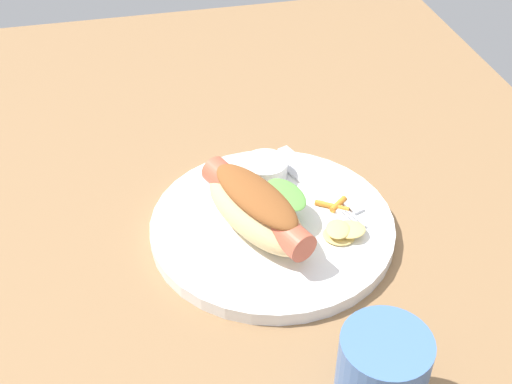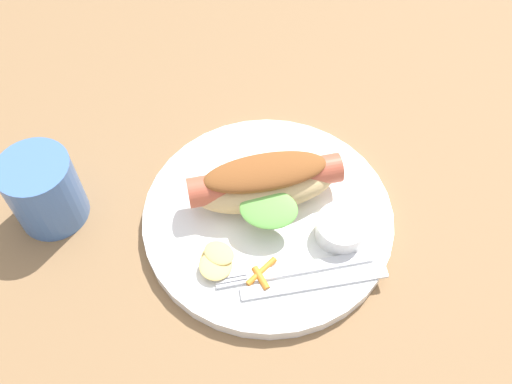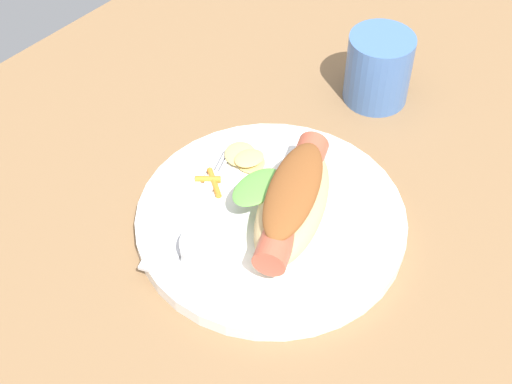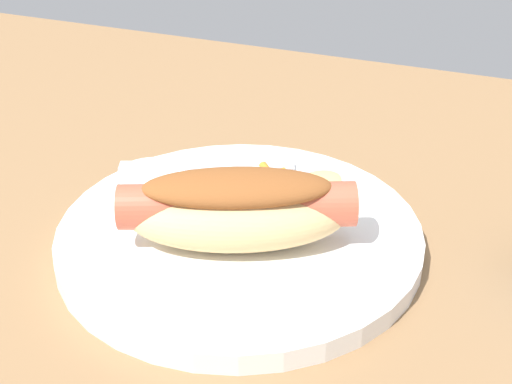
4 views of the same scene
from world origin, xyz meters
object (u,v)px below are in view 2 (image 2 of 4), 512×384
fork (298,269)px  knife (314,282)px  sauce_ramekin (341,229)px  carrot_garnish (261,275)px  plate (268,217)px  chips_pile (217,259)px  drinking_cup (44,191)px  hot_dog (265,185)px

fork → knife: bearing=125.0°
sauce_ramekin → carrot_garnish: sauce_ramekin is taller
plate → chips_pile: size_ratio=4.72×
plate → drinking_cup: size_ratio=3.20×
sauce_ramekin → chips_pile: size_ratio=0.92×
fork → knife: 2.20cm
sauce_ramekin → carrot_garnish: (7.26, 6.42, -0.85)cm
sauce_ramekin → carrot_garnish: bearing=41.5°
hot_dog → carrot_garnish: size_ratio=4.31×
plate → fork: fork is taller
hot_dog → sauce_ramekin: 9.26cm
plate → chips_pile: chips_pile is taller
hot_dog → drinking_cup: bearing=-10.7°
fork → chips_pile: size_ratio=2.69×
sauce_ramekin → chips_pile: sauce_ramekin is taller
chips_pile → carrot_garnish: bearing=171.3°
hot_dog → sauce_ramekin: hot_dog is taller
hot_dog → chips_pile: bearing=45.3°
fork → drinking_cup: size_ratio=1.82×
fork → carrot_garnish: size_ratio=4.00×
knife → drinking_cup: 29.97cm
chips_pile → fork: bearing=-175.0°
chips_pile → carrot_garnish: (-4.72, 0.72, -0.30)cm
knife → drinking_cup: (29.62, -3.79, 2.48)cm
sauce_ramekin → drinking_cup: bearing=4.3°
plate → carrot_garnish: bearing=95.2°
sauce_ramekin → knife: bearing=73.2°
sauce_ramekin → knife: 6.51cm
knife → drinking_cup: bearing=-28.5°
knife → chips_pile: 10.14cm
knife → drinking_cup: drinking_cup is taller
plate → drinking_cup: drinking_cup is taller
plate → sauce_ramekin: 8.27cm
sauce_ramekin → fork: sauce_ramekin is taller
chips_pile → carrot_garnish: size_ratio=1.49×
chips_pile → drinking_cup: drinking_cup is taller
chips_pile → sauce_ramekin: bearing=-154.6°
fork → plate: bearing=-77.4°
knife → fork: bearing=-53.9°
fork → sauce_ramekin: bearing=-149.1°
hot_dog → chips_pile: (3.31, 8.44, -2.31)cm
drinking_cup → knife: bearing=172.7°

